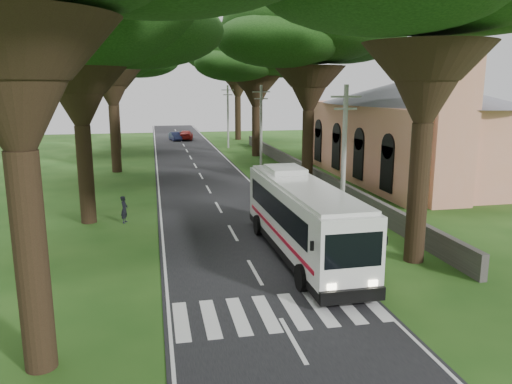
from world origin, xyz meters
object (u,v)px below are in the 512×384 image
at_px(pole_far, 228,116).
at_px(distant_car_b, 175,136).
at_px(church, 412,122).
at_px(distant_car_c, 186,135).
at_px(pedestrian, 124,209).
at_px(coach_bus, 302,217).
at_px(pole_mid, 261,128).
at_px(pole_near, 344,160).

xyz_separation_m(pole_far, distant_car_b, (-6.32, 10.37, -3.55)).
distance_m(church, distant_car_c, 39.63).
relative_size(church, pedestrian, 15.00).
height_order(coach_bus, distant_car_b, coach_bus).
xyz_separation_m(pole_far, pedestrian, (-11.41, -34.51, -3.38)).
relative_size(pole_mid, coach_bus, 0.67).
height_order(church, distant_car_c, church).
distance_m(pole_near, coach_bus, 4.30).
height_order(pole_mid, coach_bus, pole_mid).
height_order(pole_near, pole_far, same).
xyz_separation_m(distant_car_c, pedestrian, (-6.71, -45.58, 0.08)).
bearing_deg(coach_bus, distant_car_b, 92.90).
xyz_separation_m(pole_mid, distant_car_b, (-6.32, 30.37, -3.55)).
bearing_deg(distant_car_b, distant_car_c, 12.77).
xyz_separation_m(church, distant_car_b, (-18.68, 34.82, -4.28)).
bearing_deg(pole_far, pedestrian, -108.29).
relative_size(distant_car_b, distant_car_c, 0.77).
xyz_separation_m(church, pedestrian, (-23.77, -10.06, -4.11)).
xyz_separation_m(coach_bus, distant_car_c, (-1.82, 53.30, -1.18)).
bearing_deg(pole_near, church, 51.50).
xyz_separation_m(pole_near, coach_bus, (-2.88, -2.23, -2.28)).
distance_m(pole_near, pole_far, 40.00).
xyz_separation_m(pole_mid, coach_bus, (-2.88, -22.23, -2.28)).
distance_m(pole_near, pole_mid, 20.00).
bearing_deg(distant_car_c, distant_car_b, 29.83).
bearing_deg(pole_far, distant_car_b, 121.35).
height_order(pole_mid, distant_car_c, pole_mid).
xyz_separation_m(distant_car_b, distant_car_c, (1.62, 0.70, 0.09)).
distance_m(distant_car_b, pedestrian, 45.17).
height_order(distant_car_c, pedestrian, pedestrian).
height_order(pole_mid, pole_far, same).
relative_size(coach_bus, distant_car_b, 3.28).
relative_size(pole_far, pedestrian, 5.00).
xyz_separation_m(pole_mid, pedestrian, (-11.41, -14.51, -3.38)).
height_order(pole_near, pole_mid, same).
bearing_deg(distant_car_b, church, -72.35).
bearing_deg(pole_mid, coach_bus, -97.39).
height_order(pole_mid, pedestrian, pole_mid).
distance_m(pole_mid, distant_car_c, 31.61).
xyz_separation_m(pole_near, distant_car_c, (-4.70, 51.07, -3.46)).
relative_size(distant_car_b, pedestrian, 2.28).
xyz_separation_m(church, pole_far, (-12.36, 24.45, -0.73)).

